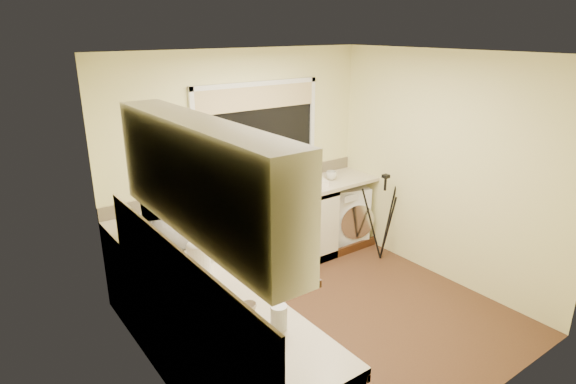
{
  "coord_description": "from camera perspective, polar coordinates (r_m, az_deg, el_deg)",
  "views": [
    {
      "loc": [
        -2.64,
        -2.97,
        2.66
      ],
      "look_at": [
        -0.06,
        0.55,
        1.15
      ],
      "focal_mm": 29.95,
      "sensor_mm": 36.0,
      "label": 1
    }
  ],
  "objects": [
    {
      "name": "kettle",
      "position": [
        3.67,
        -10.54,
        -7.84
      ],
      "size": [
        0.18,
        0.18,
        0.23
      ],
      "primitive_type": "cylinder",
      "color": "white",
      "rests_on": "worktop_left"
    },
    {
      "name": "splashback_left",
      "position": [
        3.25,
        -13.16,
        -9.61
      ],
      "size": [
        0.02,
        2.4,
        0.45
      ],
      "primitive_type": "cube",
      "color": "beige",
      "rests_on": "wall_left"
    },
    {
      "name": "cup_back",
      "position": [
        5.83,
        5.17,
        1.96
      ],
      "size": [
        0.13,
        0.13,
        0.11
      ],
      "primitive_type": "imported",
      "rotation": [
        0.0,
        0.0,
        0.01
      ],
      "color": "beige",
      "rests_on": "worktop_back"
    },
    {
      "name": "worktop_left",
      "position": [
        3.48,
        -8.42,
        -11.94
      ],
      "size": [
        0.6,
        2.4,
        0.04
      ],
      "primitive_type": "cube",
      "color": "beige",
      "rests_on": "base_cabinet_left"
    },
    {
      "name": "base_cabinet_back",
      "position": [
        5.26,
        -6.59,
        -6.12
      ],
      "size": [
        2.55,
        0.6,
        0.86
      ],
      "primitive_type": "cube",
      "color": "silver",
      "rests_on": "floor"
    },
    {
      "name": "base_cabinet_left",
      "position": [
        3.73,
        -8.08,
        -17.89
      ],
      "size": [
        0.54,
        2.4,
        0.86
      ],
      "primitive_type": "cube",
      "color": "silver",
      "rests_on": "floor"
    },
    {
      "name": "washing_machine",
      "position": [
        6.2,
        6.43,
        -2.58
      ],
      "size": [
        0.68,
        0.67,
        0.77
      ],
      "primitive_type": "cube",
      "rotation": [
        0.0,
        0.0,
        -0.31
      ],
      "color": "white",
      "rests_on": "floor"
    },
    {
      "name": "tripod",
      "position": [
        5.77,
        11.21,
        -2.99
      ],
      "size": [
        0.61,
        0.61,
        1.06
      ],
      "primitive_type": null,
      "rotation": [
        0.0,
        0.0,
        0.21
      ],
      "color": "black",
      "rests_on": "floor"
    },
    {
      "name": "plant_c",
      "position": [
        5.41,
        -3.23,
        3.03
      ],
      "size": [
        0.18,
        0.18,
        0.24
      ],
      "primitive_type": "imported",
      "rotation": [
        0.0,
        0.0,
        0.43
      ],
      "color": "#999999",
      "rests_on": "windowsill"
    },
    {
      "name": "window_glass",
      "position": [
        5.4,
        -3.7,
        7.17
      ],
      "size": [
        1.5,
        0.02,
        1.0
      ],
      "primitive_type": "cube",
      "color": "black",
      "rests_on": "wall_back"
    },
    {
      "name": "cup_left",
      "position": [
        3.16,
        -4.66,
        -13.8
      ],
      "size": [
        0.14,
        0.14,
        0.1
      ],
      "primitive_type": "imported",
      "rotation": [
        0.0,
        0.0,
        -0.43
      ],
      "color": "beige",
      "rests_on": "worktop_left"
    },
    {
      "name": "steel_jar",
      "position": [
        3.46,
        -10.55,
        -10.73
      ],
      "size": [
        0.09,
        0.09,
        0.12
      ],
      "primitive_type": "cylinder",
      "color": "white",
      "rests_on": "worktop_left"
    },
    {
      "name": "plant_b",
      "position": [
        5.31,
        -5.26,
        2.53
      ],
      "size": [
        0.12,
        0.1,
        0.21
      ],
      "primitive_type": "imported",
      "rotation": [
        0.0,
        0.0,
        -0.07
      ],
      "color": "#999999",
      "rests_on": "windowsill"
    },
    {
      "name": "sink",
      "position": [
        5.34,
        -1.9,
        -0.03
      ],
      "size": [
        0.82,
        0.46,
        0.03
      ],
      "primitive_type": "cube",
      "color": "tan",
      "rests_on": "worktop_back"
    },
    {
      "name": "floor",
      "position": [
        4.78,
        4.62,
        -14.79
      ],
      "size": [
        3.2,
        3.2,
        0.0
      ],
      "primitive_type": "plane",
      "color": "#4E301F",
      "rests_on": "ground"
    },
    {
      "name": "worktop_back",
      "position": [
        5.25,
        -3.7,
        -0.8
      ],
      "size": [
        3.2,
        0.6,
        0.04
      ],
      "primitive_type": "cube",
      "color": "beige",
      "rests_on": "base_cabinet_back"
    },
    {
      "name": "plant_a",
      "position": [
        5.16,
        -8.17,
        2.08
      ],
      "size": [
        0.13,
        0.1,
        0.24
      ],
      "primitive_type": "imported",
      "rotation": [
        0.0,
        0.0,
        0.09
      ],
      "color": "#999999",
      "rests_on": "windowsill"
    },
    {
      "name": "soap_bottle_green",
      "position": [
        5.78,
        2.27,
        4.3
      ],
      "size": [
        0.14,
        0.14,
        0.27
      ],
      "primitive_type": "imported",
      "rotation": [
        0.0,
        0.0,
        -0.41
      ],
      "color": "green",
      "rests_on": "windowsill"
    },
    {
      "name": "plant_d",
      "position": [
        5.59,
        -0.91,
        3.47
      ],
      "size": [
        0.24,
        0.22,
        0.21
      ],
      "primitive_type": "imported",
      "rotation": [
        0.0,
        0.0,
        0.38
      ],
      "color": "#999999",
      "rests_on": "windowsill"
    },
    {
      "name": "wall_front",
      "position": [
        3.34,
        22.35,
        -7.86
      ],
      "size": [
        3.2,
        0.0,
        3.2
      ],
      "primitive_type": "plane",
      "rotation": [
        -1.57,
        0.0,
        0.0
      ],
      "color": "#ECE89D",
      "rests_on": "ground"
    },
    {
      "name": "glass_jug",
      "position": [
        3.04,
        -1.09,
        -14.59
      ],
      "size": [
        0.1,
        0.1,
        0.15
      ],
      "primitive_type": "cylinder",
      "color": "silver",
      "rests_on": "worktop_left"
    },
    {
      "name": "wall_right",
      "position": [
        5.37,
        18.04,
        2.63
      ],
      "size": [
        0.0,
        3.0,
        3.0
      ],
      "primitive_type": "plane",
      "rotation": [
        1.57,
        0.0,
        -1.57
      ],
      "color": "#ECE89D",
      "rests_on": "ground"
    },
    {
      "name": "window_blind",
      "position": [
        5.31,
        -3.64,
        11.09
      ],
      "size": [
        1.5,
        0.02,
        0.25
      ],
      "primitive_type": "cube",
      "color": "tan",
      "rests_on": "wall_back"
    },
    {
      "name": "windowsill",
      "position": [
        5.48,
        -3.28,
        1.81
      ],
      "size": [
        1.6,
        0.14,
        0.03
      ],
      "primitive_type": "cube",
      "color": "white",
      "rests_on": "wall_back"
    },
    {
      "name": "faucet",
      "position": [
        5.45,
        -2.99,
        1.53
      ],
      "size": [
        0.03,
        0.03,
        0.24
      ],
      "primitive_type": "cylinder",
      "color": "silver",
      "rests_on": "worktop_back"
    },
    {
      "name": "ceiling",
      "position": [
        3.98,
        5.58,
        15.98
      ],
      "size": [
        3.2,
        3.2,
        0.0
      ],
      "primitive_type": "plane",
      "rotation": [
        3.14,
        0.0,
        0.0
      ],
      "color": "white",
      "rests_on": "ground"
    },
    {
      "name": "wall_left",
      "position": [
        3.46,
        -15.49,
        -6.18
      ],
      "size": [
        0.0,
        3.0,
        3.0
      ],
      "primitive_type": "plane",
      "rotation": [
        1.57,
        0.0,
        1.57
      ],
      "color": "#ECE89D",
      "rests_on": "ground"
    },
    {
      "name": "microwave",
      "position": [
        4.27,
        -14.4,
        -3.72
      ],
      "size": [
        0.51,
        0.62,
        0.3
      ],
      "primitive_type": "imported",
      "rotation": [
        0.0,
        0.0,
        1.27
      ],
      "color": "white",
      "rests_on": "worktop_left"
    },
    {
      "name": "laptop",
      "position": [
        4.94,
        -9.54,
        -1.34
      ],
      "size": [
        0.32,
        0.28,
        0.22
      ],
      "rotation": [
        0.0,
        0.0,
        -0.08
      ],
      "color": "#929198",
      "rests_on": "worktop_back"
    },
    {
      "name": "splashback_back",
      "position": [
        5.45,
        -5.36,
        0.92
      ],
      "size": [
        3.2,
        0.02,
        0.14
      ],
      "primitive_type": "cube",
      "color": "beige",
      "rests_on": "wall_back"
    },
    {
      "name": "soap_bottle_clear",
      "position": [
        5.82,
        2.77,
        4.0
      ],
      "size": [
        0.11,
        0.11,
        0.19
      ],
      "primitive_type": "imported",
      "rotation": [
        0.0,
        0.0,
        0.25
      ],
      "color": "#999999",
      "rests_on": "windowsill"
    },
    {
      "name": "wall_back",
      "position": [
        5.38,
        -5.51,
        3.54
      ],
      "size": [
        3.2,
        0.0,
        3.2
      ],
      "primitive_type": "plane",
      "rotation": [
        1.57,
        0.0,
        0.0
      ],
      "color": "#ECE89D",
      "rests_on": "ground"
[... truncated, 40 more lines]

